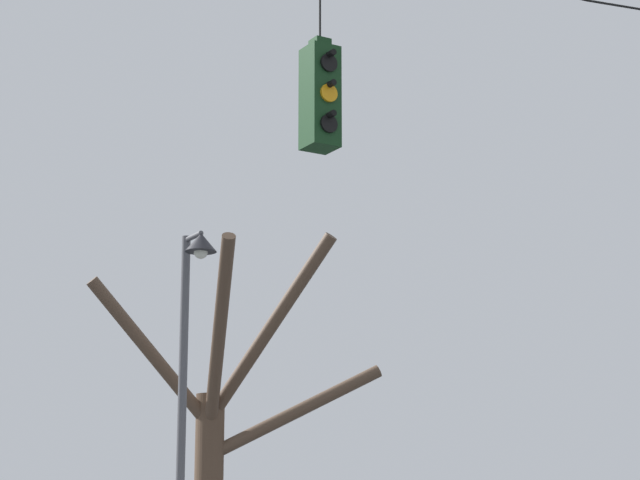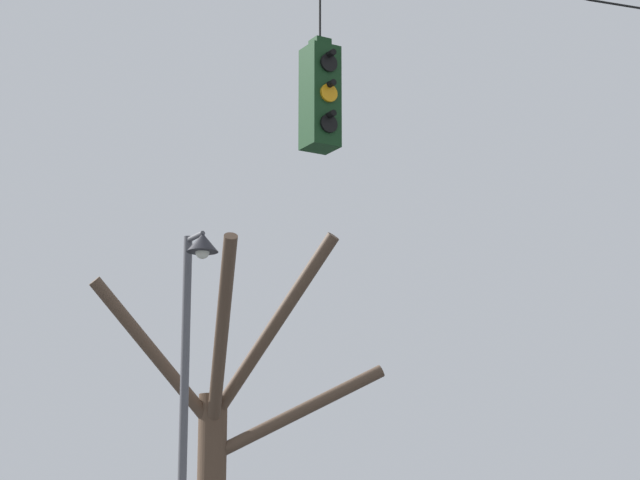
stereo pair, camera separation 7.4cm
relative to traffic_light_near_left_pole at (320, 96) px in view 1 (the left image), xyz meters
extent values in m
cylinder|color=black|center=(4.89, 0.00, 2.12)|extent=(1.79, 0.03, 0.21)
cube|color=#143819|center=(0.00, 0.00, -0.02)|extent=(0.34, 0.34, 1.14)
cube|color=#143819|center=(0.00, 0.00, 0.60)|extent=(0.19, 0.19, 0.10)
cylinder|color=black|center=(0.00, -0.18, 0.32)|extent=(0.20, 0.03, 0.20)
cylinder|color=black|center=(0.00, -0.23, 0.41)|extent=(0.07, 0.12, 0.07)
cylinder|color=orange|center=(0.00, -0.18, -0.02)|extent=(0.20, 0.03, 0.20)
cylinder|color=black|center=(0.00, -0.23, 0.07)|extent=(0.07, 0.12, 0.07)
cylinder|color=black|center=(0.00, -0.18, -0.37)|extent=(0.20, 0.03, 0.20)
cylinder|color=black|center=(0.00, -0.23, -0.28)|extent=(0.07, 0.12, 0.07)
cylinder|color=black|center=(0.00, 0.19, 0.32)|extent=(0.20, 0.03, 0.20)
cylinder|color=black|center=(0.00, 0.23, 0.41)|extent=(0.07, 0.12, 0.07)
cylinder|color=orange|center=(0.00, 0.19, -0.02)|extent=(0.20, 0.03, 0.20)
cylinder|color=black|center=(0.00, 0.23, 0.07)|extent=(0.07, 0.12, 0.07)
cylinder|color=black|center=(0.00, 0.19, -0.37)|extent=(0.20, 0.03, 0.20)
cylinder|color=black|center=(0.00, 0.23, -0.28)|extent=(0.07, 0.12, 0.07)
cylinder|color=#515156|center=(0.50, 4.44, -3.31)|extent=(0.12, 0.12, 5.45)
cylinder|color=#515156|center=(0.50, 4.20, -0.63)|extent=(0.07, 0.47, 0.07)
cone|color=#232328|center=(0.50, 3.96, -0.76)|extent=(0.43, 0.43, 0.26)
sphere|color=silver|center=(0.50, 3.96, -0.89)|extent=(0.19, 0.19, 0.19)
cylinder|color=brown|center=(2.77, 6.15, -1.44)|extent=(1.32, 2.22, 2.85)
cylinder|color=brown|center=(1.81, 6.02, -1.65)|extent=(1.10, 2.47, 2.72)
cylinder|color=brown|center=(1.21, 7.19, -1.82)|extent=(2.21, 0.31, 2.30)
cylinder|color=brown|center=(3.50, 6.61, -2.68)|extent=(2.69, 1.30, 1.58)
camera|label=1|loc=(-6.52, -10.89, -4.61)|focal=70.00mm
camera|label=2|loc=(-6.46, -10.93, -4.61)|focal=70.00mm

